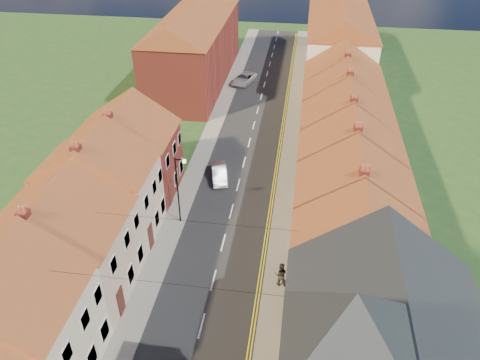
% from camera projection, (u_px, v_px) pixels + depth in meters
% --- Properties ---
extents(road, '(7.00, 90.00, 0.02)m').
position_uv_depth(road, '(244.00, 162.00, 46.10)').
color(road, black).
rests_on(road, ground).
extents(pavement_left, '(1.80, 90.00, 0.12)m').
position_uv_depth(pavement_left, '(200.00, 158.00, 46.59)').
color(pavement_left, slate).
rests_on(pavement_left, ground).
extents(pavement_right, '(1.80, 90.00, 0.12)m').
position_uv_depth(pavement_right, '(289.00, 165.00, 45.55)').
color(pavement_right, slate).
rests_on(pavement_right, ground).
extents(cottage_r_tudor, '(8.30, 5.20, 9.00)m').
position_uv_depth(cottage_r_tudor, '(357.00, 259.00, 28.29)').
color(cottage_r_tudor, '#F2E6CC').
rests_on(cottage_r_tudor, ground).
extents(cottage_r_white_near, '(8.30, 6.00, 9.00)m').
position_uv_depth(cottage_r_white_near, '(353.00, 206.00, 32.73)').
color(cottage_r_white_near, beige).
rests_on(cottage_r_white_near, ground).
extents(cottage_r_cream_mid, '(8.30, 5.20, 9.00)m').
position_uv_depth(cottage_r_cream_mid, '(349.00, 166.00, 37.16)').
color(cottage_r_cream_mid, '#F2E6CC').
rests_on(cottage_r_cream_mid, ground).
extents(cottage_r_pink, '(8.30, 6.00, 9.00)m').
position_uv_depth(cottage_r_pink, '(346.00, 134.00, 41.60)').
color(cottage_r_pink, '#C6A59C').
rests_on(cottage_r_pink, ground).
extents(cottage_r_white_far, '(8.30, 5.20, 9.00)m').
position_uv_depth(cottage_r_white_far, '(344.00, 108.00, 46.04)').
color(cottage_r_white_far, beige).
rests_on(cottage_r_white_far, ground).
extents(cottage_r_cream_far, '(8.30, 6.00, 9.00)m').
position_uv_depth(cottage_r_cream_far, '(342.00, 87.00, 50.48)').
color(cottage_r_cream_far, '#F2E6CC').
rests_on(cottage_r_cream_far, ground).
extents(cottage_l_cream, '(8.30, 6.30, 9.10)m').
position_uv_depth(cottage_l_cream, '(7.00, 317.00, 24.59)').
color(cottage_l_cream, '#F2E6CC').
rests_on(cottage_l_cream, ground).
extents(cottage_l_white, '(8.30, 6.90, 8.80)m').
position_uv_depth(cottage_l_white, '(63.00, 240.00, 29.94)').
color(cottage_l_white, '#C6A59C').
rests_on(cottage_l_white, ground).
extents(cottage_l_brick_mid, '(8.30, 5.70, 9.10)m').
position_uv_depth(cottage_l_brick_mid, '(99.00, 185.00, 34.86)').
color(cottage_l_brick_mid, '#C6A59C').
rests_on(cottage_l_brick_mid, ground).
extents(cottage_l_pink, '(8.30, 6.30, 8.80)m').
position_uv_depth(cottage_l_pink, '(126.00, 148.00, 39.72)').
color(cottage_l_pink, maroon).
rests_on(cottage_l_pink, ground).
extents(block_right_far, '(8.30, 24.20, 10.50)m').
position_uv_depth(block_right_far, '(338.00, 37.00, 62.60)').
color(block_right_far, '#F2E6CC').
rests_on(block_right_far, ground).
extents(block_left_far, '(8.30, 24.20, 10.50)m').
position_uv_depth(block_left_far, '(194.00, 42.00, 60.70)').
color(block_left_far, maroon).
rests_on(block_left_far, ground).
extents(lamppost, '(0.88, 0.15, 6.00)m').
position_uv_depth(lamppost, '(179.00, 187.00, 36.37)').
color(lamppost, black).
rests_on(lamppost, pavement_left).
extents(car_mid, '(2.21, 4.00, 1.25)m').
position_uv_depth(car_mid, '(219.00, 173.00, 43.34)').
color(car_mid, silver).
rests_on(car_mid, ground).
extents(car_distant, '(3.60, 5.17, 1.31)m').
position_uv_depth(car_distant, '(244.00, 79.00, 62.51)').
color(car_distant, '#B1B4B9').
rests_on(car_distant, ground).
extents(pedestrian_right, '(0.92, 0.72, 1.88)m').
position_uv_depth(pedestrian_right, '(281.00, 274.00, 31.97)').
color(pedestrian_right, '#2B2622').
rests_on(pedestrian_right, pavement_right).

